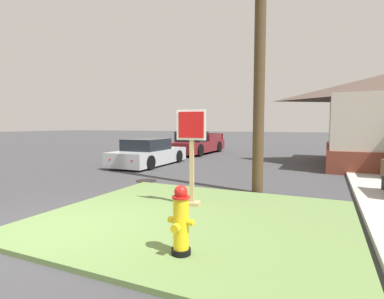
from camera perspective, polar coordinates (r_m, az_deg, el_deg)
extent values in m
plane|color=#3D3D3F|center=(5.89, -24.46, -14.47)|extent=(160.00, 160.00, 0.00)
cube|color=#668447|center=(6.08, 0.61, -13.04)|extent=(5.90, 5.19, 0.08)
cylinder|color=black|center=(4.42, -2.12, -18.92)|extent=(0.28, 0.28, 0.08)
cylinder|color=yellow|center=(4.28, -2.13, -14.00)|extent=(0.22, 0.22, 0.72)
cylinder|color=red|center=(4.17, -2.15, -9.12)|extent=(0.25, 0.25, 0.03)
sphere|color=red|center=(4.16, -2.15, -8.12)|extent=(0.19, 0.19, 0.19)
cube|color=red|center=(4.14, -2.16, -7.17)|extent=(0.04, 0.04, 0.04)
cylinder|color=yellow|center=(4.33, -3.96, -13.27)|extent=(0.08, 0.09, 0.09)
cylinder|color=yellow|center=(4.21, -0.25, -13.82)|extent=(0.08, 0.09, 0.09)
cylinder|color=yellow|center=(4.15, -3.15, -14.82)|extent=(0.12, 0.09, 0.12)
cube|color=tan|center=(6.67, -0.03, -1.87)|extent=(0.10, 0.10, 2.10)
cube|color=tan|center=(6.86, -0.03, -10.27)|extent=(0.40, 0.33, 0.08)
cube|color=white|center=(6.57, -0.15, 4.75)|extent=(0.67, 0.12, 0.67)
cube|color=red|center=(6.56, -0.18, 4.75)|extent=(0.57, 0.10, 0.57)
cylinder|color=black|center=(10.25, -8.76, -5.94)|extent=(0.70, 0.70, 0.02)
cube|color=#ADB2B7|center=(14.29, -8.20, -1.29)|extent=(1.91, 4.48, 0.64)
cube|color=black|center=(14.05, -8.69, 0.89)|extent=(1.61, 2.08, 0.56)
cylinder|color=black|center=(15.92, -8.25, -1.05)|extent=(0.23, 0.62, 0.62)
cylinder|color=black|center=(15.09, -2.67, -1.31)|extent=(0.23, 0.62, 0.62)
cylinder|color=black|center=(13.65, -14.30, -2.09)|extent=(0.23, 0.62, 0.62)
cylinder|color=black|center=(12.69, -8.11, -2.50)|extent=(0.23, 0.62, 0.62)
sphere|color=white|center=(16.43, -5.88, -0.28)|extent=(0.14, 0.14, 0.14)
sphere|color=red|center=(12.81, -15.38, -1.83)|extent=(0.12, 0.12, 0.12)
sphere|color=white|center=(15.93, -2.44, -0.42)|extent=(0.14, 0.14, 0.14)
sphere|color=red|center=(12.17, -11.36, -2.10)|extent=(0.12, 0.12, 0.12)
cube|color=maroon|center=(19.76, 0.90, 0.67)|extent=(2.04, 5.60, 0.68)
cube|color=black|center=(19.02, -0.06, 2.44)|extent=(1.76, 1.47, 0.68)
cube|color=maroon|center=(20.28, 4.46, 2.34)|extent=(0.12, 2.35, 0.44)
cube|color=maroon|center=(21.01, -0.36, 2.44)|extent=(0.12, 2.35, 0.44)
cube|color=maroon|center=(22.26, 3.78, 2.55)|extent=(1.79, 0.12, 0.44)
cylinder|color=black|center=(17.87, 1.44, -0.15)|extent=(0.27, 0.76, 0.76)
cylinder|color=black|center=(18.69, -3.81, 0.06)|extent=(0.27, 0.76, 0.76)
cylinder|color=black|center=(20.98, 5.09, 0.55)|extent=(0.27, 0.76, 0.76)
cylinder|color=black|center=(21.68, 0.46, 0.71)|extent=(0.27, 0.76, 0.76)
cylinder|color=#4C3823|center=(8.93, 13.01, 24.98)|extent=(0.30, 0.30, 10.01)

